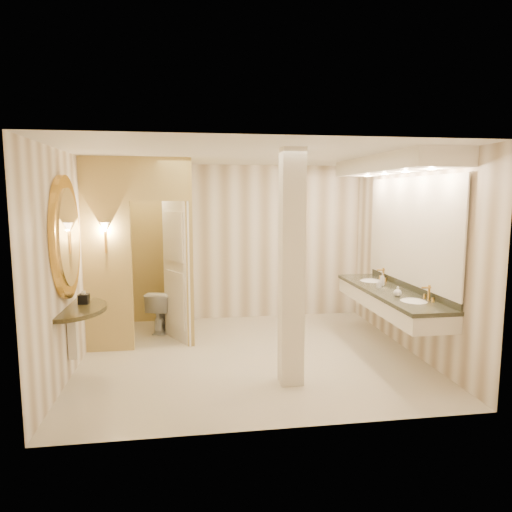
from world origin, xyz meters
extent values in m
plane|color=beige|center=(0.00, 0.00, 0.00)|extent=(4.50, 4.50, 0.00)
plane|color=silver|center=(0.00, 0.00, 2.70)|extent=(4.50, 4.50, 0.00)
cube|color=white|center=(0.00, 2.00, 1.35)|extent=(4.50, 0.02, 2.70)
cube|color=white|center=(0.00, -2.00, 1.35)|extent=(4.50, 0.02, 2.70)
cube|color=white|center=(-2.25, 0.00, 1.35)|extent=(0.02, 4.00, 2.70)
cube|color=white|center=(2.25, 0.00, 1.35)|extent=(0.02, 4.00, 2.70)
cube|color=#D1BD6D|center=(-0.80, 1.25, 1.35)|extent=(0.10, 1.50, 2.70)
cube|color=#D1BD6D|center=(-1.93, 0.50, 1.35)|extent=(0.65, 0.10, 2.70)
cube|color=#D1BD6D|center=(-1.20, 0.50, 2.40)|extent=(0.80, 0.10, 0.60)
cube|color=white|center=(-0.99, 0.85, 1.05)|extent=(0.42, 0.73, 2.10)
cylinder|color=gold|center=(-1.93, 0.43, 1.55)|extent=(0.03, 0.03, 0.30)
cone|color=white|center=(-1.93, 0.43, 1.75)|extent=(0.14, 0.14, 0.14)
cube|color=white|center=(1.95, -0.08, 0.73)|extent=(0.60, 2.51, 0.24)
cube|color=black|center=(1.95, -0.08, 0.85)|extent=(0.64, 2.55, 0.05)
cube|color=black|center=(2.23, -0.08, 0.92)|extent=(0.03, 2.51, 0.10)
ellipsoid|color=white|center=(1.95, -0.76, 0.83)|extent=(0.40, 0.44, 0.15)
cylinder|color=gold|center=(2.15, -0.76, 0.96)|extent=(0.03, 0.03, 0.22)
ellipsoid|color=white|center=(1.95, 0.60, 0.83)|extent=(0.40, 0.44, 0.15)
cylinder|color=gold|center=(2.15, 0.60, 0.96)|extent=(0.03, 0.03, 0.22)
cube|color=white|center=(2.23, -0.08, 1.70)|extent=(0.03, 2.51, 1.40)
cube|color=white|center=(1.95, -0.08, 2.59)|extent=(0.75, 2.71, 0.22)
cylinder|color=black|center=(-2.23, -0.47, 0.85)|extent=(1.10, 1.10, 0.05)
cube|color=white|center=(-2.19, -0.47, 0.55)|extent=(0.10, 0.10, 0.60)
cylinder|color=gold|center=(-2.21, -0.47, 1.70)|extent=(0.07, 1.10, 1.10)
cylinder|color=white|center=(-2.17, -0.47, 1.70)|extent=(0.02, 0.88, 0.88)
cube|color=white|center=(0.34, -0.96, 1.35)|extent=(0.26, 0.26, 2.70)
cube|color=black|center=(-2.08, -0.31, 0.93)|extent=(0.12, 0.12, 0.12)
imported|color=white|center=(-1.25, 1.37, 0.33)|extent=(0.53, 0.73, 0.67)
imported|color=beige|center=(1.85, 0.07, 0.93)|extent=(0.07, 0.07, 0.12)
imported|color=silver|center=(1.87, -0.48, 0.94)|extent=(0.13, 0.13, 0.13)
imported|color=#C6B28C|center=(1.97, 0.22, 0.97)|extent=(0.08, 0.08, 0.19)
camera|label=1|loc=(-0.81, -5.96, 2.18)|focal=32.00mm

